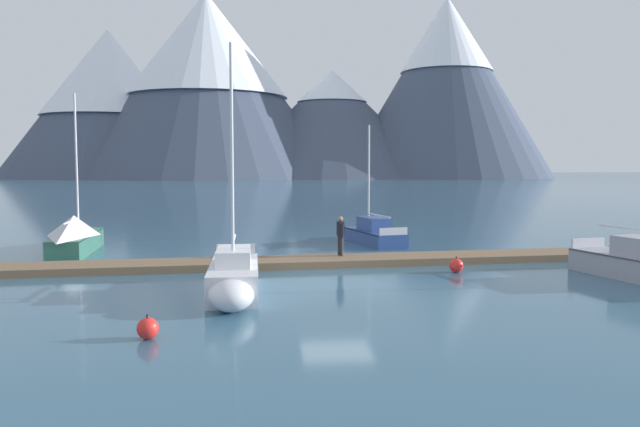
{
  "coord_description": "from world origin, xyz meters",
  "views": [
    {
      "loc": [
        -2.73,
        -21.32,
        4.14
      ],
      "look_at": [
        0.0,
        6.0,
        2.0
      ],
      "focal_mm": 34.46,
      "sensor_mm": 36.0,
      "label": 1
    }
  ],
  "objects_px": {
    "sailboat_nearest_berth": "(77,234)",
    "mooring_buoy_inner_mooring": "(148,328)",
    "sailboat_second_berth": "(234,277)",
    "sailboat_mid_dock_port": "(371,233)",
    "mooring_buoy_channel_marker": "(456,265)",
    "person_on_dock": "(340,233)"
  },
  "relations": [
    {
      "from": "sailboat_nearest_berth",
      "to": "mooring_buoy_inner_mooring",
      "type": "bearing_deg",
      "value": -68.64
    },
    {
      "from": "sailboat_nearest_berth",
      "to": "sailboat_second_berth",
      "type": "relative_size",
      "value": 0.96
    },
    {
      "from": "sailboat_nearest_berth",
      "to": "sailboat_second_berth",
      "type": "xyz_separation_m",
      "value": [
        7.83,
        -10.57,
        -0.27
      ]
    },
    {
      "from": "sailboat_mid_dock_port",
      "to": "mooring_buoy_channel_marker",
      "type": "bearing_deg",
      "value": -79.86
    },
    {
      "from": "person_on_dock",
      "to": "mooring_buoy_channel_marker",
      "type": "xyz_separation_m",
      "value": [
        4.16,
        -2.88,
        -0.99
      ]
    },
    {
      "from": "sailboat_second_berth",
      "to": "mooring_buoy_inner_mooring",
      "type": "bearing_deg",
      "value": -111.33
    },
    {
      "from": "sailboat_mid_dock_port",
      "to": "person_on_dock",
      "type": "relative_size",
      "value": 3.73
    },
    {
      "from": "sailboat_second_berth",
      "to": "mooring_buoy_inner_mooring",
      "type": "xyz_separation_m",
      "value": [
        -1.85,
        -4.73,
        -0.35
      ]
    },
    {
      "from": "sailboat_second_berth",
      "to": "mooring_buoy_inner_mooring",
      "type": "distance_m",
      "value": 5.09
    },
    {
      "from": "mooring_buoy_channel_marker",
      "to": "mooring_buoy_inner_mooring",
      "type": "bearing_deg",
      "value": -141.35
    },
    {
      "from": "mooring_buoy_channel_marker",
      "to": "mooring_buoy_inner_mooring",
      "type": "xyz_separation_m",
      "value": [
        -10.29,
        -8.23,
        -0.01
      ]
    },
    {
      "from": "sailboat_mid_dock_port",
      "to": "mooring_buoy_channel_marker",
      "type": "relative_size",
      "value": 10.03
    },
    {
      "from": "mooring_buoy_inner_mooring",
      "to": "mooring_buoy_channel_marker",
      "type": "bearing_deg",
      "value": 38.65
    },
    {
      "from": "mooring_buoy_channel_marker",
      "to": "sailboat_nearest_berth",
      "type": "bearing_deg",
      "value": 156.5
    },
    {
      "from": "sailboat_nearest_berth",
      "to": "person_on_dock",
      "type": "relative_size",
      "value": 4.49
    },
    {
      "from": "person_on_dock",
      "to": "mooring_buoy_inner_mooring",
      "type": "height_order",
      "value": "person_on_dock"
    },
    {
      "from": "sailboat_nearest_berth",
      "to": "sailboat_mid_dock_port",
      "type": "height_order",
      "value": "sailboat_nearest_berth"
    },
    {
      "from": "sailboat_nearest_berth",
      "to": "mooring_buoy_channel_marker",
      "type": "height_order",
      "value": "sailboat_nearest_berth"
    },
    {
      "from": "sailboat_mid_dock_port",
      "to": "person_on_dock",
      "type": "bearing_deg",
      "value": -111.46
    },
    {
      "from": "sailboat_mid_dock_port",
      "to": "mooring_buoy_inner_mooring",
      "type": "xyz_separation_m",
      "value": [
        -8.63,
        -17.48,
        -0.27
      ]
    },
    {
      "from": "sailboat_second_berth",
      "to": "sailboat_mid_dock_port",
      "type": "relative_size",
      "value": 1.25
    },
    {
      "from": "mooring_buoy_inner_mooring",
      "to": "sailboat_second_berth",
      "type": "bearing_deg",
      "value": 68.67
    }
  ]
}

